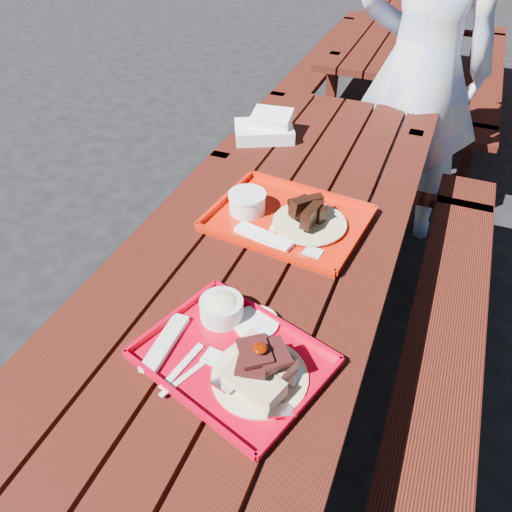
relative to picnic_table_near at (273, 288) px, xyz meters
name	(u,v)px	position (x,y,z in m)	size (l,w,h in m)	color
ground	(270,387)	(0.00, 0.00, -0.56)	(60.00, 60.00, 0.00)	black
picnic_table_near	(273,288)	(0.00, 0.00, 0.00)	(1.41, 2.40, 0.75)	#4A160E
picnic_table_far	(406,45)	(0.00, 2.80, 0.00)	(1.41, 2.40, 0.75)	#4A160E
near_tray	(238,348)	(0.07, -0.44, 0.22)	(0.51, 0.44, 0.13)	#C4001B
far_tray	(285,217)	(-0.01, 0.12, 0.21)	(0.53, 0.43, 0.08)	red
white_cloth	(266,128)	(-0.29, 0.68, 0.23)	(0.29, 0.26, 0.10)	white
person	(421,69)	(0.24, 1.33, 0.33)	(0.65, 0.43, 1.79)	#B0C3F5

